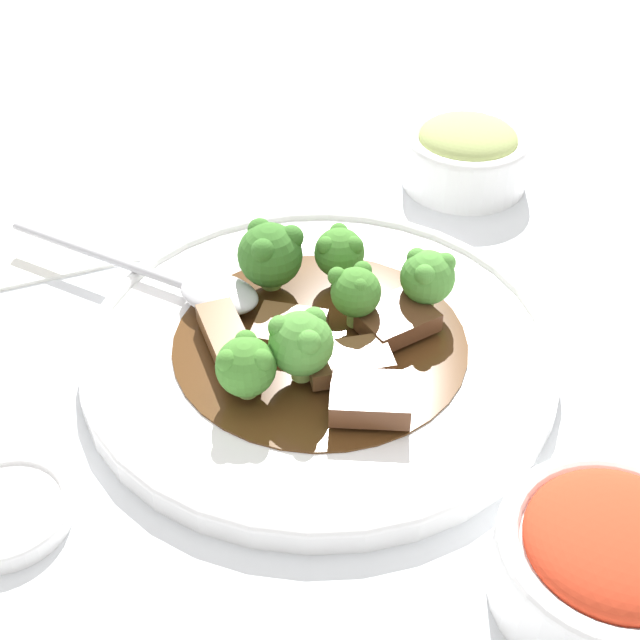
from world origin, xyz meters
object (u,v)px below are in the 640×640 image
object	(u,v)px
broccoli_floret_3	(339,252)
sauce_dish	(5,512)
beef_strip_2	(370,398)
beef_strip_4	(347,362)
broccoli_floret_2	(353,288)
main_plate	(320,347)
broccoli_floret_4	(428,276)
serving_spoon	(195,286)
broccoli_floret_0	(246,366)
broccoli_floret_1	(272,253)
beef_strip_3	(228,341)
broccoli_floret_5	(301,342)
beef_strip_0	(395,319)
beef_strip_1	(289,328)
side_bowl_kimchi	(610,561)
side_bowl_appetizer	(466,154)

from	to	relation	value
broccoli_floret_3	sauce_dish	distance (m)	0.28
beef_strip_2	broccoli_floret_3	bearing A→B (deg)	-113.88
beef_strip_4	broccoli_floret_2	bearing A→B (deg)	-126.45
main_plate	broccoli_floret_4	size ratio (longest dim) A/B	7.10
sauce_dish	serving_spoon	bearing A→B (deg)	-147.05
beef_strip_4	broccoli_floret_0	bearing A→B (deg)	-11.86
broccoli_floret_4	broccoli_floret_1	bearing A→B (deg)	-45.04
beef_strip_3	broccoli_floret_5	bearing A→B (deg)	120.31
beef_strip_0	beef_strip_1	xyz separation A→B (m)	(0.06, -0.03, -0.00)
main_plate	beef_strip_0	world-z (taller)	beef_strip_0
broccoli_floret_2	beef_strip_4	bearing A→B (deg)	53.55
beef_strip_0	serving_spoon	distance (m)	0.14
beef_strip_2	broccoli_floret_1	xyz separation A→B (m)	(-0.01, -0.14, 0.02)
beef_strip_4	sauce_dish	size ratio (longest dim) A/B	0.82
beef_strip_2	beef_strip_3	world-z (taller)	beef_strip_2
beef_strip_2	broccoli_floret_2	distance (m)	0.09
beef_strip_3	broccoli_floret_2	world-z (taller)	broccoli_floret_2
beef_strip_2	serving_spoon	xyz separation A→B (m)	(0.04, -0.16, -0.00)
beef_strip_0	broccoli_floret_5	bearing A→B (deg)	6.50
broccoli_floret_4	broccoli_floret_2	bearing A→B (deg)	-15.68
broccoli_floret_1	beef_strip_1	bearing A→B (deg)	72.42
beef_strip_3	broccoli_floret_4	world-z (taller)	broccoli_floret_4
beef_strip_1	side_bowl_kimchi	distance (m)	0.25
main_plate	broccoli_floret_1	xyz separation A→B (m)	(-0.00, -0.07, 0.04)
beef_strip_1	side_bowl_kimchi	bearing A→B (deg)	100.40
broccoli_floret_3	side_bowl_appetizer	distance (m)	0.20
beef_strip_3	sauce_dish	distance (m)	0.17
broccoli_floret_3	side_bowl_appetizer	xyz separation A→B (m)	(-0.18, -0.08, -0.01)
side_bowl_appetizer	sauce_dish	world-z (taller)	side_bowl_appetizer
beef_strip_4	broccoli_floret_1	size ratio (longest dim) A/B	1.25
beef_strip_2	broccoli_floret_4	world-z (taller)	broccoli_floret_4
main_plate	broccoli_floret_2	bearing A→B (deg)	-172.07
serving_spoon	side_bowl_appetizer	distance (m)	0.28
beef_strip_0	side_bowl_kimchi	xyz separation A→B (m)	(0.02, 0.21, 0.00)
beef_strip_1	broccoli_floret_0	xyz separation A→B (m)	(0.05, 0.04, 0.02)
beef_strip_1	side_bowl_kimchi	world-z (taller)	side_bowl_kimchi
broccoli_floret_2	side_bowl_kimchi	bearing A→B (deg)	90.41
beef_strip_2	beef_strip_3	xyz separation A→B (m)	(0.05, -0.09, -0.00)
beef_strip_4	broccoli_floret_5	distance (m)	0.04
beef_strip_3	broccoli_floret_3	world-z (taller)	broccoli_floret_3
broccoli_floret_1	beef_strip_2	bearing A→B (deg)	86.19
broccoli_floret_1	broccoli_floret_4	size ratio (longest dim) A/B	1.10
beef_strip_1	broccoli_floret_1	world-z (taller)	broccoli_floret_1
sauce_dish	side_bowl_kimchi	bearing A→B (deg)	140.19
beef_strip_1	broccoli_floret_4	distance (m)	0.10
beef_strip_1	sauce_dish	distance (m)	0.21
beef_strip_4	side_bowl_appetizer	size ratio (longest dim) A/B	0.58
broccoli_floret_2	serving_spoon	size ratio (longest dim) A/B	0.22
broccoli_floret_2	broccoli_floret_3	bearing A→B (deg)	-111.30
broccoli_floret_1	beef_strip_4	bearing A→B (deg)	88.65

